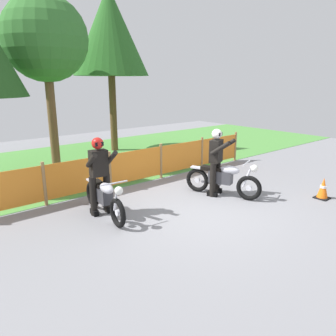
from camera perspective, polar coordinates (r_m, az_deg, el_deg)
ground at (r=7.45m, az=5.94°, el=-7.42°), size 24.00×24.00×0.02m
grass_verge at (r=12.17m, az=-14.63°, el=1.15°), size 24.00×6.87×0.01m
barrier_fence at (r=9.14m, az=-5.47°, el=0.48°), size 8.70×0.08×1.05m
tree_near_left at (r=11.44m, az=-20.72°, el=20.29°), size 2.63×2.63×5.40m
tree_near_right at (r=13.72m, az=-10.18°, el=22.38°), size 2.95×2.95×6.29m
motorcycle_lead at (r=8.28m, az=9.60°, el=-1.82°), size 0.90×1.89×0.94m
motorcycle_trailing at (r=7.07m, az=-11.12°, el=-4.98°), size 0.56×1.92×0.91m
rider_lead at (r=8.22m, az=8.47°, el=1.44°), size 0.68×0.69×1.69m
rider_trailing at (r=7.09m, az=-11.92°, el=-0.92°), size 0.59×0.60×1.69m
traffic_cone at (r=8.90m, az=25.53°, el=-3.25°), size 0.32×0.32×0.53m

